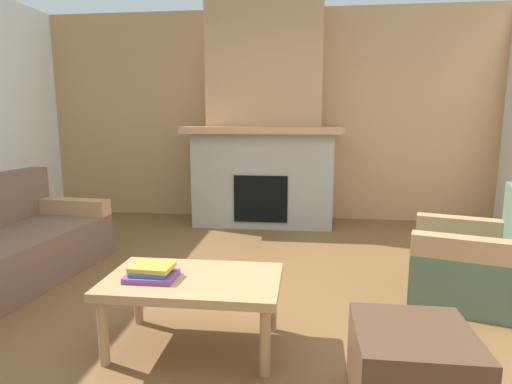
{
  "coord_description": "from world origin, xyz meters",
  "views": [
    {
      "loc": [
        0.53,
        -2.66,
        1.33
      ],
      "look_at": [
        0.09,
        1.02,
        0.68
      ],
      "focal_mm": 29.52,
      "sensor_mm": 36.0,
      "label": 1
    }
  ],
  "objects_px": {
    "armchair": "(475,262)",
    "ottoman": "(412,371)",
    "coffee_table": "(193,286)",
    "fireplace": "(264,132)"
  },
  "relations": [
    {
      "from": "coffee_table",
      "to": "ottoman",
      "type": "height_order",
      "value": "coffee_table"
    },
    {
      "from": "armchair",
      "to": "ottoman",
      "type": "relative_size",
      "value": 1.83
    },
    {
      "from": "ottoman",
      "to": "armchair",
      "type": "bearing_deg",
      "value": 60.14
    },
    {
      "from": "fireplace",
      "to": "armchair",
      "type": "xyz_separation_m",
      "value": [
        1.77,
        -2.17,
        -0.87
      ]
    },
    {
      "from": "fireplace",
      "to": "armchair",
      "type": "bearing_deg",
      "value": -50.87
    },
    {
      "from": "ottoman",
      "to": "coffee_table",
      "type": "bearing_deg",
      "value": 159.29
    },
    {
      "from": "fireplace",
      "to": "coffee_table",
      "type": "height_order",
      "value": "fireplace"
    },
    {
      "from": "coffee_table",
      "to": "ottoman",
      "type": "relative_size",
      "value": 1.92
    },
    {
      "from": "fireplace",
      "to": "armchair",
      "type": "relative_size",
      "value": 2.84
    },
    {
      "from": "armchair",
      "to": "coffee_table",
      "type": "xyz_separation_m",
      "value": [
        -1.87,
        -0.87,
        0.08
      ]
    }
  ]
}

